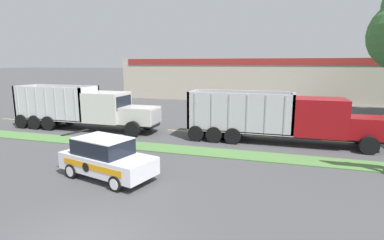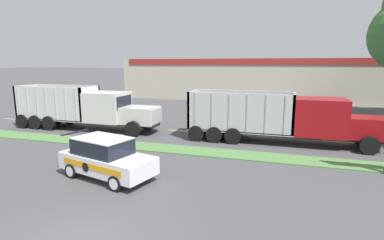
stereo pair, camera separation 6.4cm
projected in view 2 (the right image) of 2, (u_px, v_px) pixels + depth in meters
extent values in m
cube|color=#517F42|center=(187.00, 150.00, 17.28)|extent=(120.00, 1.66, 0.06)
cube|color=yellow|center=(14.00, 119.00, 27.06)|extent=(2.40, 0.14, 0.01)
cube|color=yellow|center=(63.00, 123.00, 25.49)|extent=(2.40, 0.14, 0.01)
cube|color=yellow|center=(119.00, 126.00, 23.93)|extent=(2.40, 0.14, 0.01)
cube|color=yellow|center=(183.00, 131.00, 22.36)|extent=(2.40, 0.14, 0.01)
cube|color=yellow|center=(256.00, 136.00, 20.80)|extent=(2.40, 0.14, 0.01)
cube|color=yellow|center=(342.00, 142.00, 19.23)|extent=(2.40, 0.14, 0.01)
cube|color=black|center=(88.00, 121.00, 22.84)|extent=(11.40, 1.32, 0.18)
cube|color=silver|center=(140.00, 115.00, 21.42)|extent=(2.52, 1.97, 1.19)
cube|color=#B7B7BC|center=(157.00, 116.00, 21.05)|extent=(0.06, 1.68, 1.01)
cube|color=silver|center=(107.00, 107.00, 22.10)|extent=(2.80, 2.40, 2.17)
cube|color=black|center=(124.00, 102.00, 21.62)|extent=(0.04, 2.04, 0.97)
cylinder|color=silver|center=(83.00, 97.00, 21.67)|extent=(0.14, 0.14, 1.49)
cube|color=silver|center=(59.00, 117.00, 23.58)|extent=(6.08, 2.40, 0.12)
cube|color=silver|center=(90.00, 103.00, 22.49)|extent=(0.16, 2.40, 2.48)
cube|color=silver|center=(28.00, 100.00, 24.21)|extent=(0.16, 2.40, 2.48)
cube|color=silver|center=(47.00, 103.00, 22.30)|extent=(6.08, 0.16, 2.48)
cube|color=silver|center=(67.00, 100.00, 24.40)|extent=(6.08, 0.16, 2.48)
cube|color=#B2B2B7|center=(18.00, 102.00, 22.96)|extent=(0.10, 0.04, 2.36)
cube|color=#B2B2B7|center=(27.00, 103.00, 22.71)|extent=(0.10, 0.04, 2.36)
cube|color=#B2B2B7|center=(37.00, 103.00, 22.46)|extent=(0.10, 0.04, 2.36)
cube|color=#B2B2B7|center=(46.00, 104.00, 22.21)|extent=(0.10, 0.04, 2.36)
cube|color=#B2B2B7|center=(56.00, 104.00, 21.95)|extent=(0.10, 0.04, 2.36)
cube|color=#B2B2B7|center=(65.00, 105.00, 21.70)|extent=(0.10, 0.04, 2.36)
cube|color=#B2B2B7|center=(75.00, 105.00, 21.45)|extent=(0.10, 0.04, 2.36)
cylinder|color=black|center=(133.00, 129.00, 20.46)|extent=(1.08, 0.30, 1.08)
cylinder|color=black|center=(148.00, 123.00, 22.67)|extent=(1.08, 0.30, 1.08)
cylinder|color=black|center=(22.00, 121.00, 23.23)|extent=(1.08, 0.30, 1.08)
cylinder|color=black|center=(45.00, 116.00, 25.44)|extent=(1.08, 0.30, 1.08)
cylinder|color=black|center=(36.00, 122.00, 22.86)|extent=(1.08, 0.30, 1.08)
cylinder|color=black|center=(58.00, 117.00, 25.07)|extent=(1.08, 0.30, 1.08)
cylinder|color=black|center=(49.00, 123.00, 22.50)|extent=(1.08, 0.30, 1.08)
cylinder|color=black|center=(70.00, 118.00, 24.71)|extent=(1.08, 0.30, 1.08)
cube|color=black|center=(280.00, 134.00, 18.88)|extent=(11.62, 1.28, 0.18)
cube|color=maroon|center=(366.00, 127.00, 17.37)|extent=(2.12, 1.91, 1.22)
cube|color=maroon|center=(320.00, 117.00, 18.01)|extent=(2.92, 2.33, 2.22)
cube|color=black|center=(348.00, 112.00, 17.51)|extent=(0.04, 1.98, 1.00)
cylinder|color=silver|center=(294.00, 105.00, 17.62)|extent=(0.14, 0.14, 1.48)
cube|color=#B7B7BC|center=(240.00, 129.00, 19.58)|extent=(6.58, 2.33, 0.12)
cube|color=#B7B7BC|center=(293.00, 113.00, 18.43)|extent=(0.16, 2.33, 2.43)
cube|color=#B7B7BC|center=(193.00, 108.00, 20.29)|extent=(0.16, 2.33, 2.43)
cube|color=#B7B7BC|center=(238.00, 113.00, 18.34)|extent=(6.58, 0.16, 2.43)
cube|color=#B7B7BC|center=(243.00, 108.00, 20.38)|extent=(6.58, 0.16, 2.43)
cube|color=#A3A3A8|center=(195.00, 111.00, 19.04)|extent=(0.10, 0.04, 2.31)
cube|color=#A3A3A8|center=(212.00, 112.00, 18.72)|extent=(0.10, 0.04, 2.31)
cube|color=#A3A3A8|center=(229.00, 113.00, 18.40)|extent=(0.10, 0.04, 2.31)
cube|color=#A3A3A8|center=(247.00, 114.00, 18.09)|extent=(0.10, 0.04, 2.31)
cube|color=#A3A3A8|center=(266.00, 115.00, 17.77)|extent=(0.10, 0.04, 2.31)
cube|color=#A3A3A8|center=(285.00, 116.00, 17.45)|extent=(0.10, 0.04, 2.31)
cylinder|color=black|center=(370.00, 146.00, 16.45)|extent=(1.02, 0.30, 1.02)
cylinder|color=black|center=(360.00, 136.00, 18.60)|extent=(1.02, 0.30, 1.02)
cylinder|color=black|center=(196.00, 133.00, 19.33)|extent=(1.02, 0.30, 1.02)
cylinder|color=black|center=(205.00, 126.00, 21.49)|extent=(1.02, 0.30, 1.02)
cylinder|color=black|center=(214.00, 135.00, 18.99)|extent=(1.02, 0.30, 1.02)
cylinder|color=black|center=(221.00, 127.00, 21.14)|extent=(1.02, 0.30, 1.02)
cylinder|color=black|center=(233.00, 136.00, 18.64)|extent=(1.02, 0.30, 1.02)
cylinder|color=black|center=(238.00, 129.00, 20.79)|extent=(1.02, 0.30, 1.02)
cube|color=white|center=(108.00, 162.00, 13.09)|extent=(4.64, 2.85, 0.74)
cube|color=black|center=(103.00, 146.00, 13.10)|extent=(2.70, 2.15, 0.67)
cube|color=white|center=(102.00, 138.00, 13.03)|extent=(2.70, 2.15, 0.04)
cube|color=black|center=(75.00, 132.00, 13.95)|extent=(0.56, 1.46, 0.03)
cube|color=orange|center=(91.00, 167.00, 12.31)|extent=(3.35, 0.88, 0.26)
cylinder|color=black|center=(85.00, 167.00, 12.49)|extent=(0.40, 0.11, 0.41)
cylinder|color=black|center=(115.00, 183.00, 11.74)|extent=(0.67, 0.36, 0.64)
cylinder|color=silver|center=(113.00, 184.00, 11.65)|extent=(0.44, 0.12, 0.45)
cylinder|color=black|center=(144.00, 170.00, 13.20)|extent=(0.67, 0.36, 0.64)
cylinder|color=silver|center=(146.00, 170.00, 13.29)|extent=(0.44, 0.12, 0.45)
cylinder|color=black|center=(71.00, 171.00, 13.13)|extent=(0.67, 0.36, 0.64)
cylinder|color=silver|center=(69.00, 172.00, 13.04)|extent=(0.44, 0.12, 0.45)
cylinder|color=black|center=(102.00, 160.00, 14.58)|extent=(0.67, 0.36, 0.64)
cylinder|color=silver|center=(104.00, 160.00, 14.67)|extent=(0.44, 0.12, 0.45)
cube|color=#BCB29E|center=(262.00, 78.00, 43.67)|extent=(38.52, 12.00, 5.64)
cube|color=maroon|center=(259.00, 62.00, 37.55)|extent=(36.59, 0.10, 0.80)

